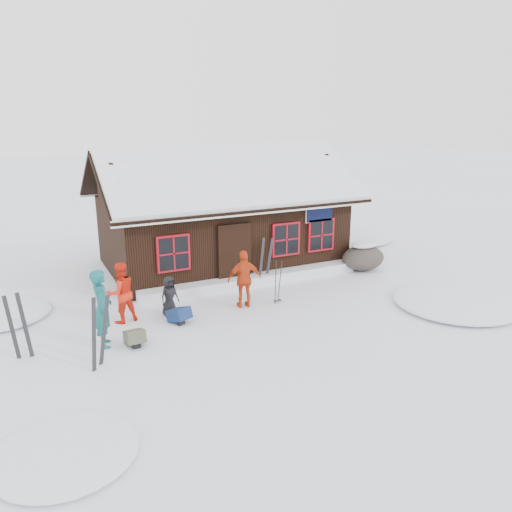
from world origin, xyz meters
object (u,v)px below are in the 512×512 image
Objects in this scene: skier_teal at (102,308)px; backpack_blue at (179,317)px; boulder at (363,257)px; backpack_olive at (135,340)px; ski_pair_left at (99,333)px; skier_crouched at (169,296)px; skier_orange_right at (244,279)px; ski_poles at (278,283)px; skier_orange_left at (121,293)px.

skier_teal reaches higher than backpack_blue.
boulder is 9.09m from backpack_olive.
skier_crouched is at bearing 15.20° from ski_pair_left.
skier_teal is 1.14× the size of skier_orange_right.
backpack_olive is (0.89, 0.66, -0.63)m from ski_pair_left.
ski_poles is (-4.30, -1.50, 0.16)m from boulder.
skier_crouched is at bearing -53.01° from skier_teal.
skier_teal is at bearing 150.43° from backpack_olive.
ski_pair_left is (-9.65, -3.11, 0.31)m from boulder.
backpack_olive is at bearing 7.83° from ski_pair_left.
skier_teal is at bearing -167.33° from boulder.
boulder is 1.20× the size of ski_poles.
ski_pair_left is 2.80m from backpack_blue.
skier_crouched is 0.68× the size of ski_pair_left.
skier_crouched is at bearing 74.56° from backpack_blue.
skier_orange_left is 1.31m from skier_crouched.
skier_orange_left is 2.44m from ski_pair_left.
skier_orange_left is at bearing 38.73° from ski_pair_left.
ski_poles is (3.12, -0.51, 0.07)m from skier_crouched.
skier_crouched is 7.49m from boulder.
backpack_blue is (2.03, 0.51, -0.80)m from skier_teal.
ski_poles is at bearing 10.27° from backpack_olive.
backpack_olive is at bearing -169.91° from backpack_blue.
skier_crouched is 1.96× the size of backpack_olive.
ski_pair_left reaches higher than ski_poles.
skier_teal is 5.14m from ski_poles.
skier_orange_right is at bearing -6.43° from ski_pair_left.
skier_orange_left is 4.45m from ski_poles.
skier_orange_left is at bearing 171.66° from ski_poles.
ski_poles is at bearing 159.23° from skier_orange_left.
skier_crouched is 3.08m from ski_pair_left.
skier_orange_left is 1.00× the size of ski_pair_left.
boulder is at bearing -10.71° from ski_pair_left.
ski_pair_left is at bearing 54.89° from skier_orange_left.
skier_orange_left is 3.43m from skier_orange_right.
backpack_blue is (-3.06, -0.11, -0.47)m from ski_poles.
boulder is (8.70, 0.85, -0.35)m from skier_orange_left.
backpack_blue is at bearing 29.54° from backpack_olive.
backpack_olive is (0.64, -0.34, -0.80)m from skier_teal.
ski_pair_left is at bearing -163.23° from ski_poles.
ski_pair_left reaches higher than backpack_olive.
skier_crouched is at bearing -172.45° from boulder.
backpack_blue is at bearing -167.70° from boulder.
ski_poles is at bearing -75.95° from skier_teal.
skier_crouched reaches higher than boulder.
skier_orange_right is at bearing -13.96° from backpack_blue.
backpack_olive is at bearing -150.50° from skier_crouched.
ski_poles is (1.00, -0.16, -0.21)m from skier_orange_right.
backpack_olive is at bearing 75.83° from skier_orange_left.
backpack_olive is (-4.45, -0.95, -0.48)m from ski_poles.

